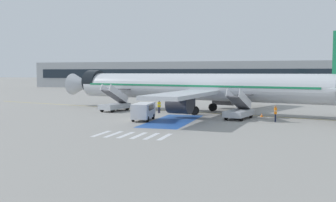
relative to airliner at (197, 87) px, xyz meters
The scene contains 18 objects.
ground_plane 3.66m from the airliner, 154.50° to the left, with size 600.00×600.00×0.00m, color gray.
apron_leadline_yellow 3.55m from the airliner, 166.03° to the left, with size 0.20×81.03×0.01m, color gold.
apron_stand_patch_blue 10.67m from the airliner, 93.58° to the right, with size 4.56×12.81×0.01m, color #2856A8.
apron_walkway_bar_0 21.59m from the airliner, 101.45° to the right, with size 0.44×3.60×0.01m, color silver.
apron_walkway_bar_1 21.38m from the airliner, 98.26° to the right, with size 0.44×3.60×0.01m, color silver.
apron_walkway_bar_2 21.25m from the airliner, 95.01° to the right, with size 0.44×3.60×0.01m, color silver.
apron_walkway_bar_3 21.18m from the airliner, 91.73° to the right, with size 0.44×3.60×0.01m, color silver.
apron_walkway_bar_4 21.18m from the airliner, 88.44° to the right, with size 0.44×3.60×0.01m, color silver.
apron_walkway_bar_5 21.24m from the airliner, 85.15° to the right, with size 0.44×3.60×0.01m, color silver.
airliner is the anchor object (origin of this frame).
boarding_stairs_forward 11.95m from the airliner, behind, with size 3.29×5.54×3.92m.
boarding_stairs_aft 9.19m from the airliner, 43.56° to the right, with size 3.29×5.54×3.68m.
fuel_tanker 24.88m from the airliner, 72.20° to the left, with size 10.03×3.53×3.62m.
service_van_0 11.57m from the airliner, 110.45° to the right, with size 2.29×4.59×1.98m.
ground_crew_0 13.45m from the airliner, 36.64° to the right, with size 0.32×0.47×1.86m.
ground_crew_1 5.85m from the airliner, 153.51° to the right, with size 0.49×0.39×1.70m.
traffic_cone_0 9.92m from the airliner, 18.67° to the right, with size 0.41×0.41×0.45m.
terminal_building 79.87m from the airliner, 95.71° to the left, with size 138.39×12.10×9.06m.
Camera 1 is at (12.55, -53.23, 5.54)m, focal length 42.00 mm.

